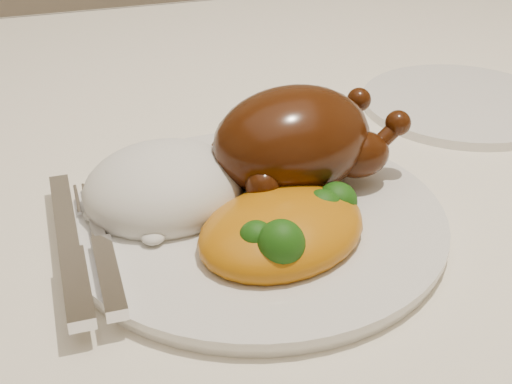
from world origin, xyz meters
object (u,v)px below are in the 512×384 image
object	(u,v)px
dining_table	(199,249)
side_plate	(461,103)
roast_chicken	(297,139)
dinner_plate	(256,221)

from	to	relation	value
dining_table	side_plate	bearing A→B (deg)	4.85
dining_table	roast_chicken	xyz separation A→B (m)	(0.06, -0.09, 0.16)
dining_table	side_plate	world-z (taller)	side_plate
dinner_plate	side_plate	xyz separation A→B (m)	(0.28, 0.15, -0.00)
dinner_plate	roast_chicken	bearing A→B (deg)	37.63
dinner_plate	roast_chicken	size ratio (longest dim) A/B	1.67
dining_table	side_plate	distance (m)	0.32
dining_table	dinner_plate	bearing A→B (deg)	-82.20
dining_table	dinner_plate	distance (m)	0.17
roast_chicken	dinner_plate	bearing A→B (deg)	-152.65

